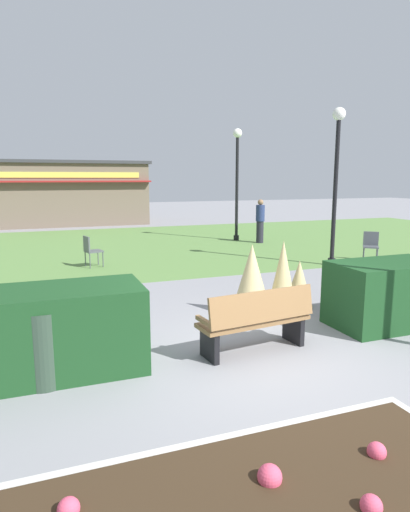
# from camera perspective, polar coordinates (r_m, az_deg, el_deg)

# --- Properties ---
(ground_plane) EXTENTS (80.00, 80.00, 0.00)m
(ground_plane) POSITION_cam_1_polar(r_m,az_deg,el_deg) (6.45, 7.62, -12.78)
(ground_plane) COLOR gray
(lawn_patch) EXTENTS (36.00, 12.00, 0.01)m
(lawn_patch) POSITION_cam_1_polar(r_m,az_deg,el_deg) (16.60, -10.47, 1.28)
(lawn_patch) COLOR #5B8442
(lawn_patch) RESTS_ON ground_plane
(park_bench) EXTENTS (1.75, 0.72, 0.95)m
(park_bench) POSITION_cam_1_polar(r_m,az_deg,el_deg) (6.42, 6.71, -8.29)
(park_bench) COLOR olive
(park_bench) RESTS_ON ground_plane
(hedge_left) EXTENTS (2.79, 1.10, 1.11)m
(hedge_left) POSITION_cam_1_polar(r_m,az_deg,el_deg) (6.04, -21.51, -9.35)
(hedge_left) COLOR #19421E
(hedge_left) RESTS_ON ground_plane
(hedge_right) EXTENTS (1.92, 1.10, 1.10)m
(hedge_right) POSITION_cam_1_polar(r_m,az_deg,el_deg) (8.13, 22.61, -4.55)
(hedge_right) COLOR #19421E
(hedge_right) RESTS_ON ground_plane
(ornamental_grass_behind_left) EXTENTS (0.56, 0.56, 0.92)m
(ornamental_grass_behind_left) POSITION_cam_1_polar(r_m,az_deg,el_deg) (8.79, 12.10, -3.53)
(ornamental_grass_behind_left) COLOR #D1BC7F
(ornamental_grass_behind_left) RESTS_ON ground_plane
(ornamental_grass_behind_right) EXTENTS (0.76, 0.76, 1.32)m
(ornamental_grass_behind_right) POSITION_cam_1_polar(r_m,az_deg,el_deg) (8.04, 6.07, -3.15)
(ornamental_grass_behind_right) COLOR #D1BC7F
(ornamental_grass_behind_right) RESTS_ON ground_plane
(ornamental_grass_behind_center) EXTENTS (0.57, 0.57, 1.37)m
(ornamental_grass_behind_center) POSITION_cam_1_polar(r_m,az_deg,el_deg) (8.29, 10.06, -2.69)
(ornamental_grass_behind_center) COLOR #D1BC7F
(ornamental_grass_behind_center) RESTS_ON ground_plane
(lamppost_mid) EXTENTS (0.36, 0.36, 4.41)m
(lamppost_mid) POSITION_cam_1_polar(r_m,az_deg,el_deg) (13.05, 16.69, 10.84)
(lamppost_mid) COLOR black
(lamppost_mid) RESTS_ON ground_plane
(lamppost_far) EXTENTS (0.36, 0.36, 4.41)m
(lamppost_far) POSITION_cam_1_polar(r_m,az_deg,el_deg) (17.77, 4.19, 10.92)
(lamppost_far) COLOR black
(lamppost_far) RESTS_ON ground_plane
(trash_bin) EXTENTS (0.52, 0.52, 0.95)m
(trash_bin) POSITION_cam_1_polar(r_m,az_deg,el_deg) (5.77, -20.23, -11.08)
(trash_bin) COLOR #2D4233
(trash_bin) RESTS_ON ground_plane
(food_kiosk) EXTENTS (11.07, 4.51, 3.39)m
(food_kiosk) POSITION_cam_1_polar(r_m,az_deg,el_deg) (25.40, -20.36, 7.69)
(food_kiosk) COLOR #6B5B4C
(food_kiosk) RESTS_ON ground_plane
(cafe_chair_west) EXTENTS (0.62, 0.62, 0.89)m
(cafe_chair_west) POSITION_cam_1_polar(r_m,az_deg,el_deg) (14.24, 20.73, 1.49)
(cafe_chair_west) COLOR #4C5156
(cafe_chair_west) RESTS_ON ground_plane
(cafe_chair_east) EXTENTS (0.53, 0.53, 0.89)m
(cafe_chair_east) POSITION_cam_1_polar(r_m,az_deg,el_deg) (12.80, -14.64, 0.91)
(cafe_chair_east) COLOR #4C5156
(cafe_chair_east) RESTS_ON ground_plane
(person_strolling) EXTENTS (0.34, 0.34, 1.69)m
(person_strolling) POSITION_cam_1_polar(r_m,az_deg,el_deg) (17.20, 7.17, 4.55)
(person_strolling) COLOR #23232D
(person_strolling) RESTS_ON ground_plane
(parked_car_west_slot) EXTENTS (4.26, 2.17, 1.20)m
(parked_car_west_slot) POSITION_cam_1_polar(r_m,az_deg,el_deg) (32.85, -23.74, 6.01)
(parked_car_west_slot) COLOR black
(parked_car_west_slot) RESTS_ON ground_plane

